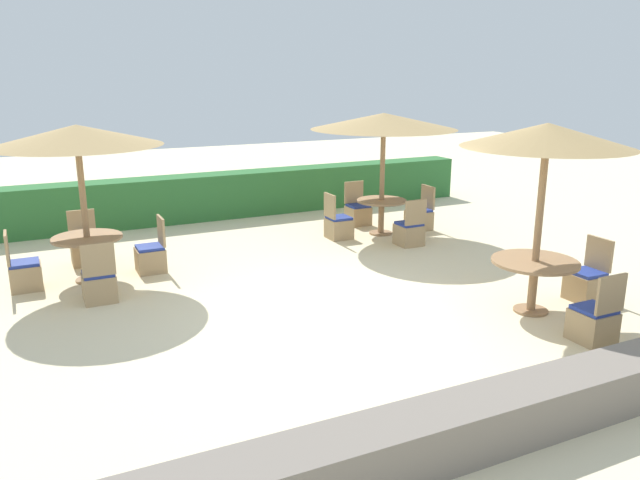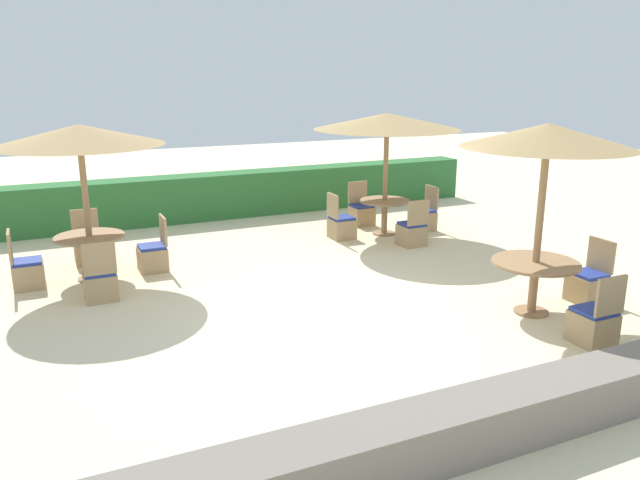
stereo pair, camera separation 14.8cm
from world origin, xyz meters
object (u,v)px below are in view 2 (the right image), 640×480
at_px(patio_chair_back_right_east, 423,218).
at_px(patio_chair_back_right_south, 412,232).
at_px(patio_chair_back_left_west, 27,272).
at_px(round_table_back_right, 385,208).
at_px(parasol_front_right, 548,137).
at_px(patio_chair_front_right_east, 588,284).
at_px(patio_chair_back_right_north, 361,213).
at_px(patio_chair_back_right_west, 341,226).
at_px(round_table_back_left, 90,245).
at_px(patio_chair_back_left_north, 88,248).
at_px(patio_chair_back_left_south, 100,283).
at_px(parasol_back_right, 387,122).
at_px(parasol_back_left, 79,136).
at_px(round_table_front_right, 535,271).
at_px(patio_chair_back_left_east, 153,256).
at_px(patio_chair_front_right_south, 594,324).

xyz_separation_m(patio_chair_back_right_east, patio_chair_back_right_south, (-0.89, -0.95, 0.00)).
relative_size(patio_chair_back_left_west, round_table_back_right, 0.91).
bearing_deg(parasol_front_right, patio_chair_front_right_east, 0.09).
relative_size(patio_chair_back_right_north, patio_chair_back_right_west, 1.00).
height_order(round_table_back_left, patio_chair_back_right_north, patio_chair_back_right_north).
bearing_deg(patio_chair_back_right_south, round_table_back_right, 92.47).
relative_size(round_table_back_left, patio_chair_back_left_north, 1.18).
height_order(patio_chair_back_left_south, parasol_back_right, parasol_back_right).
bearing_deg(patio_chair_back_right_east, parasol_back_left, 94.20).
xyz_separation_m(round_table_front_right, patio_chair_front_right_east, (1.06, 0.00, -0.35)).
relative_size(patio_chair_back_left_north, patio_chair_back_right_east, 1.00).
relative_size(parasol_back_left, patio_chair_back_right_east, 2.78).
distance_m(patio_chair_back_right_south, round_table_front_right, 3.69).
relative_size(round_table_back_right, patio_chair_front_right_east, 1.10).
xyz_separation_m(parasol_back_left, patio_chair_back_right_east, (6.72, 0.49, -2.06)).
distance_m(patio_chair_back_left_east, parasol_front_right, 6.48).
xyz_separation_m(patio_chair_back_left_north, patio_chair_back_right_north, (5.72, 0.47, 0.00)).
relative_size(parasol_back_left, parasol_front_right, 0.98).
xyz_separation_m(patio_chair_back_left_east, patio_chair_back_right_north, (4.76, 1.41, 0.00)).
bearing_deg(patio_chair_back_right_west, patio_chair_back_right_east, 87.08).
bearing_deg(patio_chair_back_right_south, patio_chair_back_right_east, 46.90).
bearing_deg(patio_chair_back_left_south, patio_chair_back_right_south, 5.88).
relative_size(patio_chair_back_left_east, round_table_front_right, 0.78).
bearing_deg(patio_chair_back_left_north, patio_chair_front_right_east, 141.84).
relative_size(parasol_back_left, patio_chair_back_right_south, 2.78).
xyz_separation_m(parasol_back_left, round_table_back_right, (5.78, 0.53, -1.77)).
distance_m(parasol_back_left, patio_chair_back_left_south, 2.32).
distance_m(patio_chair_back_left_west, patio_chair_back_right_south, 6.80).
distance_m(parasol_back_left, round_table_back_left, 1.74).
xyz_separation_m(patio_chair_back_left_south, patio_chair_back_right_north, (5.72, 2.51, 0.00)).
bearing_deg(patio_chair_back_right_north, round_table_back_left, 14.24).
distance_m(patio_chair_back_left_south, round_table_front_right, 6.24).
bearing_deg(parasol_front_right, round_table_back_right, 85.92).
distance_m(parasol_back_left, patio_chair_back_left_north, 2.29).
bearing_deg(patio_chair_back_right_north, parasol_front_right, 87.02).
relative_size(round_table_back_left, patio_chair_back_right_north, 1.18).
xyz_separation_m(parasol_front_right, patio_chair_front_right_south, (-0.04, -1.10, -2.19)).
relative_size(patio_chair_back_left_north, round_table_back_right, 0.91).
bearing_deg(patio_chair_front_right_east, patio_chair_back_right_east, -2.52).
height_order(patio_chair_back_left_north, patio_chair_back_right_north, same).
bearing_deg(parasol_back_left, patio_chair_back_right_south, -4.47).
height_order(round_table_front_right, patio_chair_front_right_south, patio_chair_front_right_south).
bearing_deg(parasol_back_left, patio_chair_back_left_west, -179.45).
xyz_separation_m(patio_chair_back_left_west, patio_chair_front_right_south, (6.38, -5.20, 0.00)).
bearing_deg(patio_chair_front_right_south, patio_chair_back_left_north, 131.00).
bearing_deg(patio_chair_back_right_south, patio_chair_back_right_west, 134.15).
bearing_deg(patio_chair_back_right_east, patio_chair_back_left_west, 93.74).
xyz_separation_m(round_table_back_left, patio_chair_front_right_east, (6.51, -4.11, -0.32)).
height_order(patio_chair_back_right_east, patio_chair_front_right_south, same).
distance_m(patio_chair_back_left_east, patio_chair_front_right_east, 6.91).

